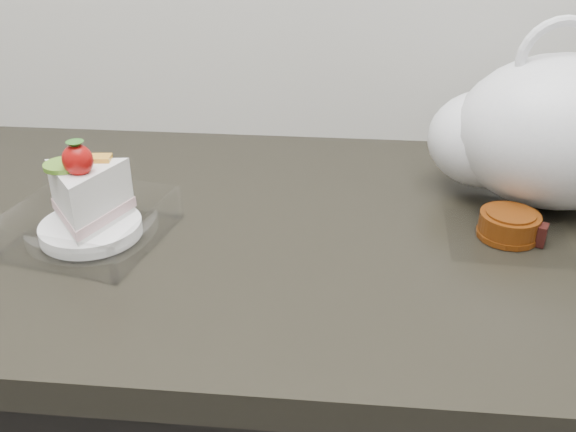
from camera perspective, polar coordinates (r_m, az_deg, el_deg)
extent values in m
cube|color=black|center=(0.86, -4.23, -1.49)|extent=(2.04, 0.64, 0.04)
cube|color=white|center=(0.84, -17.00, -1.74)|extent=(0.20, 0.20, 0.00)
cylinder|color=white|center=(0.83, -17.10, -1.10)|extent=(0.12, 0.12, 0.02)
ellipsoid|color=red|center=(0.78, -18.20, 4.76)|extent=(0.04, 0.03, 0.04)
cone|color=#2D7223|center=(0.77, -18.39, 5.99)|extent=(0.02, 0.02, 0.01)
cylinder|color=#70A730|center=(0.80, -19.38, 4.27)|extent=(0.05, 0.05, 0.01)
cube|color=gold|center=(0.82, -17.41, 4.92)|extent=(0.06, 0.03, 0.01)
cube|color=white|center=(0.85, 18.87, -1.74)|extent=(0.15, 0.14, 0.00)
cylinder|color=#602E0B|center=(0.84, 19.04, -0.78)|extent=(0.08, 0.08, 0.03)
cylinder|color=#602E0B|center=(0.85, 18.92, -1.49)|extent=(0.09, 0.09, 0.01)
cylinder|color=#602E0B|center=(0.83, 19.22, 0.25)|extent=(0.07, 0.07, 0.00)
cube|color=black|center=(0.84, 21.31, -1.51)|extent=(0.03, 0.02, 0.03)
ellipsoid|color=white|center=(0.92, 23.02, 6.86)|extent=(0.29, 0.24, 0.20)
ellipsoid|color=white|center=(0.93, 17.22, 6.57)|extent=(0.17, 0.16, 0.13)
torus|color=white|center=(0.89, 23.02, 12.59)|extent=(0.11, 0.02, 0.11)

